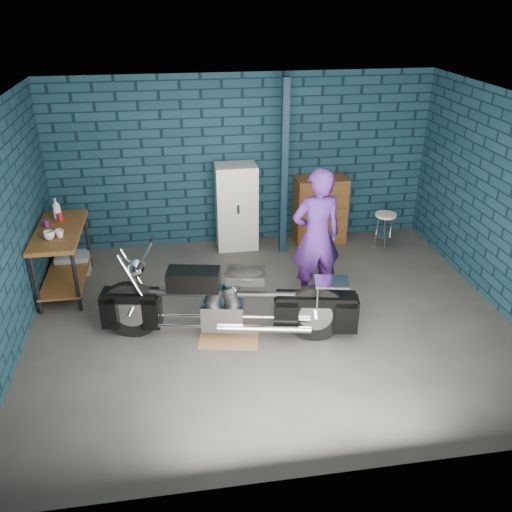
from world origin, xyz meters
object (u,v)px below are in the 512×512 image
at_px(workbench, 63,260).
at_px(person, 316,236).
at_px(shop_stool, 384,231).
at_px(locker, 236,207).
at_px(motorcycle, 228,296).
at_px(storage_bin, 73,263).
at_px(tool_chest, 320,210).

bearing_deg(workbench, person, -12.92).
bearing_deg(shop_stool, locker, 169.04).
bearing_deg(locker, motorcycle, -99.40).
height_order(person, locker, person).
bearing_deg(workbench, locker, 21.67).
bearing_deg(person, motorcycle, 25.58).
distance_m(motorcycle, person, 1.50).
bearing_deg(storage_bin, locker, 11.39).
height_order(workbench, person, person).
relative_size(motorcycle, tool_chest, 2.37).
bearing_deg(workbench, shop_stool, 6.53).
height_order(workbench, motorcycle, motorcycle).
bearing_deg(shop_stool, tool_chest, 154.54).
distance_m(motorcycle, locker, 2.57).
relative_size(person, tool_chest, 1.68).
height_order(storage_bin, shop_stool, shop_stool).
distance_m(storage_bin, locker, 2.62).
bearing_deg(motorcycle, storage_bin, 146.99).
bearing_deg(shop_stool, person, -138.49).
bearing_deg(person, tool_chest, -112.96).
xyz_separation_m(motorcycle, person, (1.24, 0.75, 0.35)).
height_order(motorcycle, tool_chest, motorcycle).
bearing_deg(shop_stool, motorcycle, -142.82).
height_order(motorcycle, shop_stool, motorcycle).
distance_m(workbench, storage_bin, 0.59).
height_order(person, shop_stool, person).
bearing_deg(locker, storage_bin, -168.61).
xyz_separation_m(tool_chest, shop_stool, (0.95, -0.45, -0.24)).
bearing_deg(storage_bin, tool_chest, 7.41).
relative_size(storage_bin, tool_chest, 0.43).
xyz_separation_m(locker, shop_stool, (2.32, -0.45, -0.39)).
bearing_deg(workbench, motorcycle, -35.83).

